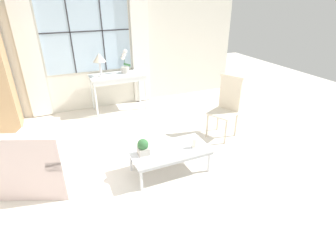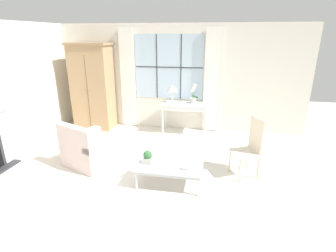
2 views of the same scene
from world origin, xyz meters
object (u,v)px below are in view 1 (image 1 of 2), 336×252
object	(u,v)px
side_chair_wooden	(227,104)
potted_plant_small	(143,147)
armchair_upholstered	(43,162)
coffee_table	(170,152)
potted_orchid	(125,64)
table_lamp	(99,59)
pillar_candle	(194,143)
console_table	(118,79)

from	to	relation	value
side_chair_wooden	potted_plant_small	size ratio (longest dim) A/B	4.78
armchair_upholstered	coffee_table	xyz separation A→B (m)	(1.71, -0.53, 0.05)
potted_orchid	table_lamp	bearing A→B (deg)	-175.29
armchair_upholstered	pillar_candle	bearing A→B (deg)	-16.80
armchair_upholstered	potted_orchid	bearing A→B (deg)	50.16
table_lamp	armchair_upholstered	bearing A→B (deg)	-120.88
table_lamp	potted_plant_small	distance (m)	2.73
potted_orchid	potted_plant_small	xyz separation A→B (m)	(-0.52, -2.69, -0.51)
table_lamp	side_chair_wooden	size ratio (longest dim) A/B	0.43
side_chair_wooden	coffee_table	bearing A→B (deg)	-155.47
potted_orchid	side_chair_wooden	xyz separation A→B (m)	(1.28, -2.08, -0.39)
side_chair_wooden	potted_plant_small	bearing A→B (deg)	-161.44
table_lamp	coffee_table	size ratio (longest dim) A/B	0.42
side_chair_wooden	potted_plant_small	distance (m)	1.90
armchair_upholstered	console_table	bearing A→B (deg)	52.43
side_chair_wooden	coffee_table	world-z (taller)	side_chair_wooden
side_chair_wooden	table_lamp	bearing A→B (deg)	131.88
console_table	potted_plant_small	bearing A→B (deg)	-96.94
potted_orchid	potted_plant_small	bearing A→B (deg)	-100.93
potted_orchid	coffee_table	size ratio (longest dim) A/B	0.44
console_table	pillar_candle	size ratio (longest dim) A/B	7.46
coffee_table	potted_plant_small	bearing A→B (deg)	174.42
coffee_table	armchair_upholstered	bearing A→B (deg)	162.85
console_table	coffee_table	distance (m)	2.68
table_lamp	potted_orchid	bearing A→B (deg)	4.71
armchair_upholstered	side_chair_wooden	size ratio (longest dim) A/B	1.10
console_table	pillar_candle	world-z (taller)	console_table
console_table	table_lamp	xyz separation A→B (m)	(-0.35, 0.03, 0.46)
table_lamp	armchair_upholstered	xyz separation A→B (m)	(-1.29, -2.15, -0.89)
pillar_candle	console_table	bearing A→B (deg)	98.72
console_table	potted_orchid	bearing A→B (deg)	20.38
side_chair_wooden	coffee_table	distance (m)	1.57
console_table	table_lamp	distance (m)	0.58
coffee_table	potted_plant_small	size ratio (longest dim) A/B	4.91
potted_orchid	pillar_candle	distance (m)	2.88
table_lamp	armchair_upholstered	world-z (taller)	table_lamp
table_lamp	potted_orchid	world-z (taller)	potted_orchid
potted_orchid	side_chair_wooden	size ratio (longest dim) A/B	0.46
table_lamp	potted_plant_small	xyz separation A→B (m)	(0.03, -2.64, -0.69)
side_chair_wooden	potted_orchid	bearing A→B (deg)	121.58
console_table	armchair_upholstered	xyz separation A→B (m)	(-1.63, -2.12, -0.43)
armchair_upholstered	pillar_candle	world-z (taller)	armchair_upholstered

